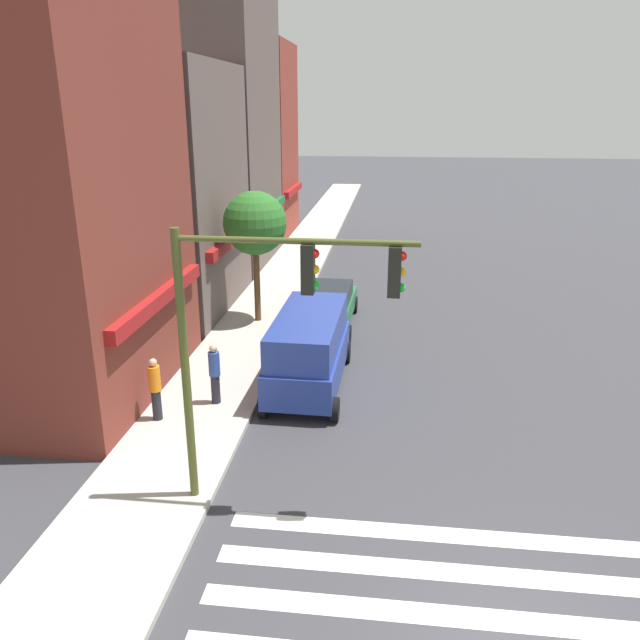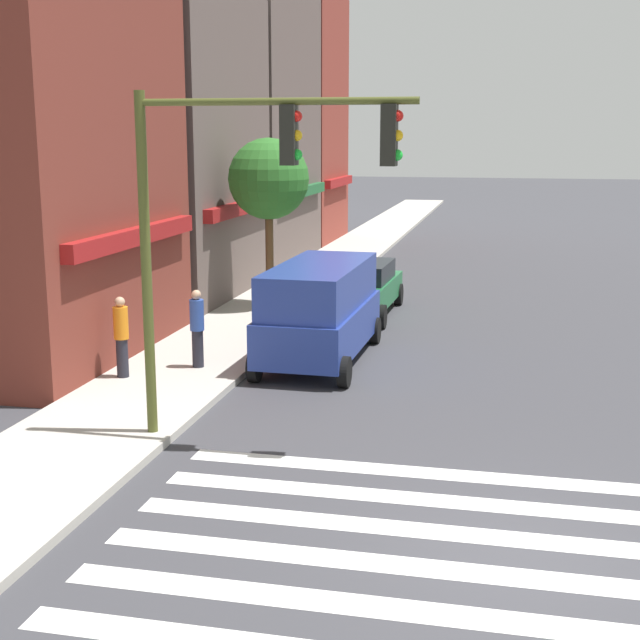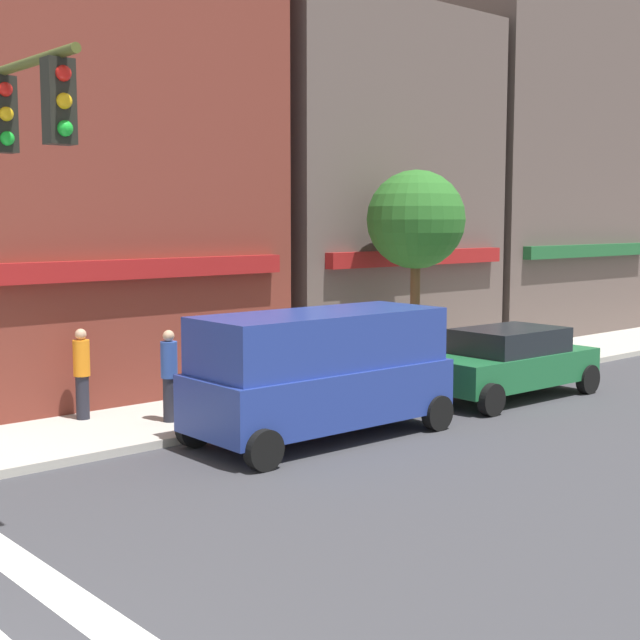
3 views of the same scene
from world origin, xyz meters
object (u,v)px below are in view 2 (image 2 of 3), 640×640
at_px(sedan_green, 361,287).
at_px(street_tree, 269,180).
at_px(pedestrian_orange_vest, 121,335).
at_px(van_blue, 320,308).
at_px(pedestrian_blue_shirt, 197,327).
at_px(traffic_signal, 241,193).

distance_m(sedan_green, street_tree, 4.21).
bearing_deg(pedestrian_orange_vest, sedan_green, -19.75).
bearing_deg(van_blue, pedestrian_blue_shirt, 125.67).
relative_size(traffic_signal, van_blue, 1.20).
height_order(pedestrian_orange_vest, street_tree, street_tree).
xyz_separation_m(traffic_signal, van_blue, (6.08, 0.02, -3.09)).
bearing_deg(street_tree, van_blue, -153.32).
relative_size(sedan_green, pedestrian_blue_shirt, 2.51).
height_order(sedan_green, pedestrian_orange_vest, pedestrian_orange_vest).
bearing_deg(pedestrian_orange_vest, street_tree, -2.41).
bearing_deg(van_blue, street_tree, 27.81).
height_order(van_blue, street_tree, street_tree).
distance_m(van_blue, sedan_green, 5.68).
height_order(pedestrian_orange_vest, pedestrian_blue_shirt, same).
xyz_separation_m(sedan_green, pedestrian_orange_vest, (-8.51, 3.76, 0.23)).
height_order(sedan_green, pedestrian_blue_shirt, pedestrian_blue_shirt).
height_order(van_blue, pedestrian_orange_vest, van_blue).
xyz_separation_m(pedestrian_blue_shirt, street_tree, (7.26, 0.34, 2.91)).
bearing_deg(sedan_green, traffic_signal, -178.29).
xyz_separation_m(pedestrian_orange_vest, street_tree, (8.42, -0.96, 2.91)).
xyz_separation_m(traffic_signal, pedestrian_blue_shirt, (4.39, 2.48, -3.31)).
bearing_deg(sedan_green, pedestrian_orange_vest, 157.77).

